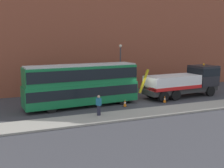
{
  "coord_description": "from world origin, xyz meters",
  "views": [
    {
      "loc": [
        -13.33,
        -24.53,
        6.39
      ],
      "look_at": [
        -3.14,
        0.49,
        2.0
      ],
      "focal_mm": 43.92,
      "sensor_mm": 36.0,
      "label": 1
    }
  ],
  "objects_px": {
    "double_decker_bus": "(82,84)",
    "traffic_cone_midway": "(165,99)",
    "recovery_tow_truck": "(185,81)",
    "street_lamp": "(120,64)",
    "pedestrian_onlooker": "(99,106)",
    "traffic_cone_near_bus": "(125,103)"
  },
  "relations": [
    {
      "from": "double_decker_bus",
      "to": "traffic_cone_midway",
      "type": "relative_size",
      "value": 15.52
    },
    {
      "from": "traffic_cone_midway",
      "to": "recovery_tow_truck",
      "type": "bearing_deg",
      "value": 24.91
    },
    {
      "from": "street_lamp",
      "to": "traffic_cone_midway",
      "type": "bearing_deg",
      "value": -74.81
    },
    {
      "from": "traffic_cone_midway",
      "to": "pedestrian_onlooker",
      "type": "bearing_deg",
      "value": -163.1
    },
    {
      "from": "recovery_tow_truck",
      "to": "street_lamp",
      "type": "relative_size",
      "value": 1.75
    },
    {
      "from": "double_decker_bus",
      "to": "traffic_cone_near_bus",
      "type": "xyz_separation_m",
      "value": [
        3.76,
        -1.71,
        -1.89
      ]
    },
    {
      "from": "street_lamp",
      "to": "double_decker_bus",
      "type": "bearing_deg",
      "value": -140.26
    },
    {
      "from": "double_decker_bus",
      "to": "traffic_cone_midway",
      "type": "distance_m",
      "value": 8.62
    },
    {
      "from": "double_decker_bus",
      "to": "pedestrian_onlooker",
      "type": "bearing_deg",
      "value": -91.32
    },
    {
      "from": "recovery_tow_truck",
      "to": "pedestrian_onlooker",
      "type": "bearing_deg",
      "value": -165.05
    },
    {
      "from": "double_decker_bus",
      "to": "pedestrian_onlooker",
      "type": "height_order",
      "value": "double_decker_bus"
    },
    {
      "from": "pedestrian_onlooker",
      "to": "traffic_cone_near_bus",
      "type": "relative_size",
      "value": 2.38
    },
    {
      "from": "recovery_tow_truck",
      "to": "double_decker_bus",
      "type": "xyz_separation_m",
      "value": [
        -11.97,
        -0.04,
        0.47
      ]
    },
    {
      "from": "double_decker_bus",
      "to": "traffic_cone_near_bus",
      "type": "distance_m",
      "value": 4.54
    },
    {
      "from": "double_decker_bus",
      "to": "pedestrian_onlooker",
      "type": "xyz_separation_m",
      "value": [
        0.24,
        -4.13,
        -1.25
      ]
    },
    {
      "from": "double_decker_bus",
      "to": "pedestrian_onlooker",
      "type": "distance_m",
      "value": 4.32
    },
    {
      "from": "traffic_cone_near_bus",
      "to": "street_lamp",
      "type": "height_order",
      "value": "street_lamp"
    },
    {
      "from": "recovery_tow_truck",
      "to": "traffic_cone_near_bus",
      "type": "bearing_deg",
      "value": -172.61
    },
    {
      "from": "recovery_tow_truck",
      "to": "traffic_cone_midway",
      "type": "distance_m",
      "value": 4.35
    },
    {
      "from": "double_decker_bus",
      "to": "traffic_cone_midway",
      "type": "bearing_deg",
      "value": -16.2
    },
    {
      "from": "traffic_cone_midway",
      "to": "street_lamp",
      "type": "bearing_deg",
      "value": 105.19
    },
    {
      "from": "recovery_tow_truck",
      "to": "traffic_cone_near_bus",
      "type": "xyz_separation_m",
      "value": [
        -8.22,
        -1.74,
        -1.42
      ]
    }
  ]
}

